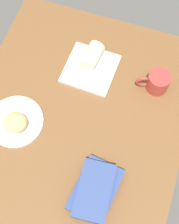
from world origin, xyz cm
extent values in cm
cube|color=brown|center=(0.00, 0.00, 2.00)|extent=(110.00, 90.00, 4.00)
cylinder|color=white|center=(8.63, -22.94, 4.70)|extent=(22.86, 22.86, 1.40)
ellipsoid|color=tan|center=(10.11, -21.56, 8.20)|extent=(10.27, 10.64, 5.60)
cube|color=white|center=(-24.76, -1.73, 4.80)|extent=(22.47, 22.47, 1.60)
cylinder|color=silver|center=(-19.95, -0.95, 6.85)|extent=(5.46, 5.46, 2.49)
cylinder|color=#D55D26|center=(-19.95, -0.95, 7.79)|extent=(4.48, 4.48, 0.40)
cylinder|color=beige|center=(-28.61, -2.36, 9.14)|extent=(12.51, 8.38, 7.09)
cube|color=#33477F|center=(25.13, 16.85, 5.03)|extent=(20.37, 14.73, 2.06)
cube|color=#33477F|center=(24.96, 16.88, 7.29)|extent=(23.62, 17.27, 2.46)
cube|color=#33477F|center=(26.04, 16.67, 10.02)|extent=(22.37, 13.76, 3.01)
cylinder|color=#B23833|center=(-25.76, 28.07, 8.48)|extent=(9.46, 9.46, 8.95)
cylinder|color=olive|center=(-25.76, 28.07, 12.35)|extent=(7.75, 7.75, 0.40)
torus|color=#B23833|center=(-23.86, 22.16, 8.48)|extent=(3.15, 6.62, 6.57)
camera|label=1|loc=(46.21, 21.60, 128.93)|focal=52.24mm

